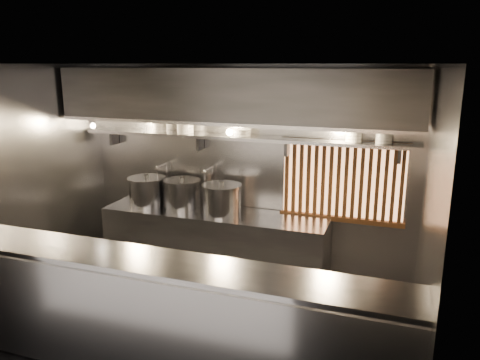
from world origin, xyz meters
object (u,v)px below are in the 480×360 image
Objects in this scene: heat_lamp at (92,121)px; stock_pot_mid at (222,199)px; stock_pot_right at (182,194)px; pendant_bulb at (230,132)px; stock_pot_left at (147,191)px.

heat_lamp reaches higher than stock_pot_mid.
stock_pot_mid reaches higher than stock_pot_right.
stock_pot_mid is at bearing -125.84° from pendant_bulb.
heat_lamp is 1.83m from pendant_bulb.
heat_lamp is at bearing -163.71° from stock_pot_right.
heat_lamp is 1.52m from stock_pot_right.
heat_lamp reaches higher than pendant_bulb.
stock_pot_mid is at bearing -2.23° from stock_pot_left.
stock_pot_left is 1.08× the size of stock_pot_right.
heat_lamp is 0.57× the size of stock_pot_mid.
pendant_bulb reaches higher than stock_pot_right.
stock_pot_mid is (1.12, -0.04, 0.00)m from stock_pot_left.
heat_lamp reaches higher than stock_pot_left.
stock_pot_left is 1.06× the size of stock_pot_mid.
stock_pot_mid is 1.01× the size of stock_pot_right.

